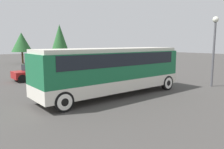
{
  "coord_description": "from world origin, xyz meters",
  "views": [
    {
      "loc": [
        -8.51,
        -10.58,
        3.31
      ],
      "look_at": [
        0.0,
        0.0,
        1.34
      ],
      "focal_mm": 35.0,
      "sensor_mm": 36.0,
      "label": 1
    }
  ],
  "objects": [
    {
      "name": "tree_right",
      "position": [
        2.46,
        26.46,
        3.43
      ],
      "size": [
        3.25,
        3.25,
        5.0
      ],
      "color": "brown",
      "rests_on": "ground_plane"
    },
    {
      "name": "lamp_post",
      "position": [
        7.8,
        -2.53,
        3.49
      ],
      "size": [
        0.44,
        0.44,
        5.25
      ],
      "color": "#515156",
      "rests_on": "ground_plane"
    },
    {
      "name": "parked_car_mid",
      "position": [
        -1.33,
        8.95,
        0.7
      ],
      "size": [
        4.61,
        1.79,
        1.4
      ],
      "color": "maroon",
      "rests_on": "ground_plane"
    },
    {
      "name": "tree_center",
      "position": [
        5.49,
        18.79,
        3.84
      ],
      "size": [
        2.68,
        2.68,
        5.95
      ],
      "color": "brown",
      "rests_on": "ground_plane"
    },
    {
      "name": "parked_car_near",
      "position": [
        2.87,
        8.23,
        0.69
      ],
      "size": [
        4.49,
        1.84,
        1.39
      ],
      "color": "black",
      "rests_on": "ground_plane"
    },
    {
      "name": "tour_bus",
      "position": [
        0.1,
        -0.0,
        1.8
      ],
      "size": [
        9.82,
        2.63,
        2.99
      ],
      "color": "silver",
      "rests_on": "ground_plane"
    },
    {
      "name": "ground_plane",
      "position": [
        0.0,
        0.0,
        0.0
      ],
      "size": [
        120.0,
        120.0,
        0.0
      ],
      "primitive_type": "plane",
      "color": "#423F3D"
    }
  ]
}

